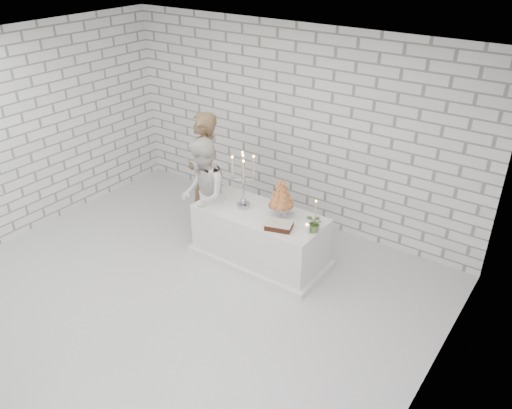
% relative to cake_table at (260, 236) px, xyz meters
% --- Properties ---
extents(ground, '(6.00, 5.00, 0.01)m').
position_rel_cake_table_xyz_m(ground, '(-0.35, -1.15, -0.38)').
color(ground, silver).
rests_on(ground, ground).
extents(ceiling, '(6.00, 5.00, 0.01)m').
position_rel_cake_table_xyz_m(ceiling, '(-0.35, -1.15, 2.62)').
color(ceiling, white).
rests_on(ceiling, ground).
extents(wall_back, '(6.00, 0.01, 3.00)m').
position_rel_cake_table_xyz_m(wall_back, '(-0.35, 1.35, 1.12)').
color(wall_back, white).
rests_on(wall_back, ground).
extents(wall_left, '(0.01, 5.00, 3.00)m').
position_rel_cake_table_xyz_m(wall_left, '(-3.35, -1.15, 1.12)').
color(wall_left, white).
rests_on(wall_left, ground).
extents(wall_right, '(0.01, 5.00, 3.00)m').
position_rel_cake_table_xyz_m(wall_right, '(2.65, -1.15, 1.12)').
color(wall_right, white).
rests_on(wall_right, ground).
extents(cake_table, '(1.80, 0.80, 0.75)m').
position_rel_cake_table_xyz_m(cake_table, '(0.00, 0.00, 0.00)').
color(cake_table, white).
rests_on(cake_table, ground).
extents(groom, '(0.68, 0.80, 1.87)m').
position_rel_cake_table_xyz_m(groom, '(-1.16, 0.21, 0.56)').
color(groom, brown).
rests_on(groom, ground).
extents(bride, '(1.00, 1.03, 1.67)m').
position_rel_cake_table_xyz_m(bride, '(-0.83, -0.20, 0.46)').
color(bride, silver).
rests_on(bride, ground).
extents(candelabra, '(0.35, 0.35, 0.78)m').
position_rel_cake_table_xyz_m(candelabra, '(-0.27, -0.01, 0.77)').
color(candelabra, '#A1A1AB').
rests_on(candelabra, cake_table).
extents(croquembouche, '(0.36, 0.36, 0.54)m').
position_rel_cake_table_xyz_m(croquembouche, '(0.28, 0.08, 0.65)').
color(croquembouche, '#A75825').
rests_on(croquembouche, cake_table).
extents(chocolate_cake, '(0.39, 0.32, 0.08)m').
position_rel_cake_table_xyz_m(chocolate_cake, '(0.43, -0.20, 0.42)').
color(chocolate_cake, black).
rests_on(chocolate_cake, cake_table).
extents(pillar_candle, '(0.09, 0.09, 0.12)m').
position_rel_cake_table_xyz_m(pillar_candle, '(0.78, -0.10, 0.44)').
color(pillar_candle, white).
rests_on(pillar_candle, cake_table).
extents(extra_taper, '(0.07, 0.07, 0.32)m').
position_rel_cake_table_xyz_m(extra_taper, '(0.75, 0.17, 0.54)').
color(extra_taper, '#C8B28F').
rests_on(extra_taper, cake_table).
extents(flowers, '(0.28, 0.26, 0.25)m').
position_rel_cake_table_xyz_m(flowers, '(0.84, -0.01, 0.50)').
color(flowers, '#46602D').
rests_on(flowers, cake_table).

